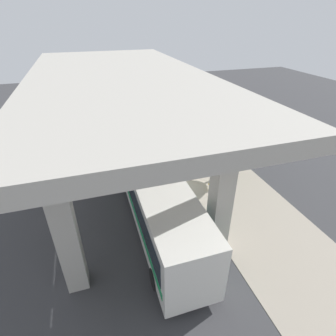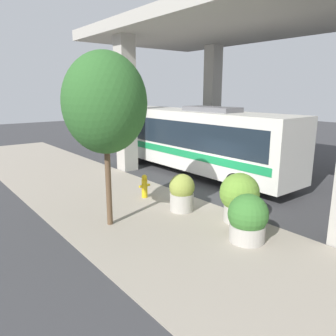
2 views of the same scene
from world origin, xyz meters
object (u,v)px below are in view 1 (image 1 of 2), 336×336
object	(u,v)px
planter_front	(197,167)
street_tree_near	(239,123)
fire_hydrant	(212,184)
planter_middle	(184,149)
planter_back	(177,154)
bus	(155,193)

from	to	relation	value
planter_front	street_tree_near	distance (m)	4.48
fire_hydrant	planter_middle	size ratio (longest dim) A/B	0.68
fire_hydrant	street_tree_near	bearing A→B (deg)	-147.41
planter_back	street_tree_near	xyz separation A→B (m)	(-3.70, 2.62, 3.24)
planter_back	street_tree_near	size ratio (longest dim) A/B	0.31
planter_front	street_tree_near	world-z (taller)	street_tree_near
bus	fire_hydrant	distance (m)	5.24
planter_front	planter_back	world-z (taller)	planter_back
planter_back	fire_hydrant	bearing A→B (deg)	104.15
street_tree_near	planter_back	bearing A→B (deg)	-35.25
fire_hydrant	planter_front	xyz separation A→B (m)	(0.22, -2.21, 0.21)
fire_hydrant	planter_front	size ratio (longest dim) A/B	0.71
bus	street_tree_near	distance (m)	8.36
planter_front	fire_hydrant	bearing A→B (deg)	95.71
planter_middle	planter_front	bearing A→B (deg)	87.18
bus	planter_front	distance (m)	6.16
bus	planter_middle	xyz separation A→B (m)	(-4.60, -7.33, -1.30)
fire_hydrant	street_tree_near	xyz separation A→B (m)	(-2.62, -1.68, 3.63)
fire_hydrant	street_tree_near	distance (m)	4.78
bus	planter_back	size ratio (longest dim) A/B	6.99
bus	fire_hydrant	xyz separation A→B (m)	(-4.66, -1.86, -1.51)
street_tree_near	planter_middle	bearing A→B (deg)	-54.76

